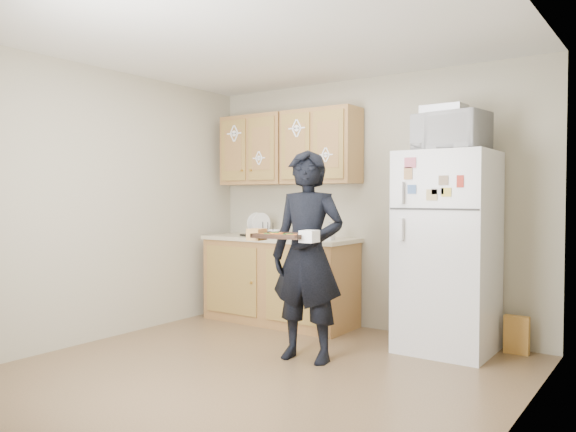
{
  "coord_description": "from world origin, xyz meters",
  "views": [
    {
      "loc": [
        2.56,
        -3.25,
        1.32
      ],
      "look_at": [
        -0.02,
        0.45,
        1.16
      ],
      "focal_mm": 35.0,
      "sensor_mm": 36.0,
      "label": 1
    }
  ],
  "objects_px": {
    "person": "(308,256)",
    "dish_rack": "(263,229)",
    "microwave": "(451,132)",
    "refrigerator": "(447,252)",
    "baking_tray": "(282,237)"
  },
  "relations": [
    {
      "from": "refrigerator",
      "to": "baking_tray",
      "type": "distance_m",
      "value": 1.5
    },
    {
      "from": "microwave",
      "to": "baking_tray",
      "type": "bearing_deg",
      "value": -119.91
    },
    {
      "from": "dish_rack",
      "to": "baking_tray",
      "type": "bearing_deg",
      "value": -47.23
    },
    {
      "from": "person",
      "to": "dish_rack",
      "type": "height_order",
      "value": "person"
    },
    {
      "from": "refrigerator",
      "to": "dish_rack",
      "type": "bearing_deg",
      "value": -179.75
    },
    {
      "from": "refrigerator",
      "to": "person",
      "type": "relative_size",
      "value": 1.01
    },
    {
      "from": "refrigerator",
      "to": "dish_rack",
      "type": "xyz_separation_m",
      "value": [
        -1.98,
        -0.01,
        0.13
      ]
    },
    {
      "from": "refrigerator",
      "to": "baking_tray",
      "type": "xyz_separation_m",
      "value": [
        -0.86,
        -1.21,
        0.16
      ]
    },
    {
      "from": "refrigerator",
      "to": "person",
      "type": "distance_m",
      "value": 1.23
    },
    {
      "from": "refrigerator",
      "to": "person",
      "type": "height_order",
      "value": "refrigerator"
    },
    {
      "from": "person",
      "to": "microwave",
      "type": "relative_size",
      "value": 2.98
    },
    {
      "from": "person",
      "to": "baking_tray",
      "type": "bearing_deg",
      "value": -103.97
    },
    {
      "from": "refrigerator",
      "to": "dish_rack",
      "type": "relative_size",
      "value": 4.07
    },
    {
      "from": "person",
      "to": "microwave",
      "type": "xyz_separation_m",
      "value": [
        0.86,
        0.86,
        1.01
      ]
    },
    {
      "from": "person",
      "to": "microwave",
      "type": "height_order",
      "value": "microwave"
    }
  ]
}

